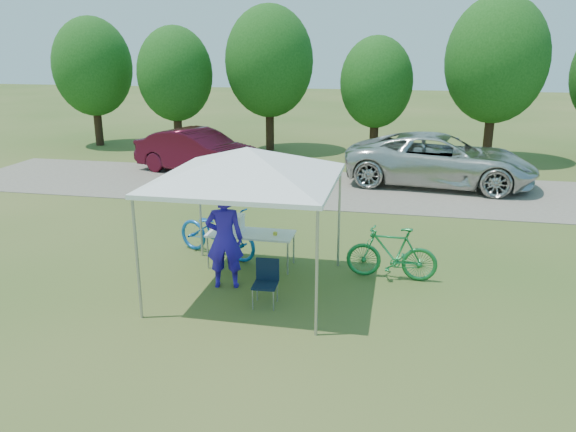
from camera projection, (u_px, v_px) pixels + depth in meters
name	position (u px, v px, depth m)	size (l,w,h in m)	color
ground	(250.00, 289.00, 10.69)	(100.00, 100.00, 0.00)	#2D5119
gravel_strip	(315.00, 188.00, 18.18)	(24.00, 5.00, 0.02)	gray
canopy	(247.00, 151.00, 9.91)	(4.53, 4.53, 3.00)	#A5A5AA
treeline	(332.00, 68.00, 22.86)	(24.89, 4.28, 6.30)	#382314
folding_table	(251.00, 235.00, 11.61)	(1.78, 0.74, 0.73)	white
folding_chair	(266.00, 278.00, 9.96)	(0.43, 0.45, 0.82)	black
cooler	(232.00, 223.00, 11.62)	(0.50, 0.34, 0.36)	white
ice_cream_cup	(275.00, 234.00, 11.44)	(0.09, 0.09, 0.07)	gold
cyclist	(225.00, 239.00, 10.53)	(0.70, 0.46, 1.93)	#2A17BB
bike_blue	(217.00, 232.00, 12.24)	(0.72, 2.07, 1.09)	blue
bike_green	(392.00, 253.00, 11.02)	(0.50, 1.78, 1.07)	#1B793A
minivan	(440.00, 160.00, 18.28)	(2.78, 6.04, 1.68)	beige
sedan	(198.00, 151.00, 20.07)	(1.64, 4.71, 1.55)	#420B19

